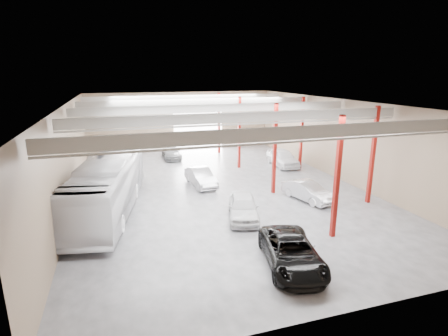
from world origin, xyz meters
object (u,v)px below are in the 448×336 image
car_row_b (201,177)px  car_right_near (308,191)px  black_sedan (291,252)px  car_right_far (283,157)px  car_row_a (243,207)px  car_row_c (171,152)px  coach_bus (108,186)px

car_row_b → car_right_near: bearing=-46.7°
black_sedan → car_right_far: (8.33, 17.59, 0.12)m
black_sedan → car_row_a: car_row_a is taller
car_right_far → car_row_c: bearing=150.2°
black_sedan → car_row_c: (-1.97, 24.21, -0.08)m
car_row_a → car_right_near: car_row_a is taller
car_row_a → car_right_near: 5.98m
car_row_a → car_row_c: bearing=112.3°
car_row_b → car_right_far: (9.52, 3.88, 0.12)m
car_row_b → car_row_c: car_row_b is taller
car_row_b → car_row_a: bearing=-88.4°
car_right_far → coach_bus: bearing=-152.6°
coach_bus → car_row_a: bearing=-12.8°
black_sedan → car_row_b: bearing=107.4°
black_sedan → car_row_c: 24.29m
black_sedan → car_row_c: bearing=107.1°
coach_bus → black_sedan: (8.46, -9.93, -1.07)m
car_row_c → car_right_near: 17.93m
coach_bus → car_right_near: size_ratio=3.07×
coach_bus → car_row_c: 15.73m
car_row_c → black_sedan: bearing=-83.7°
black_sedan → car_row_c: black_sedan is taller
coach_bus → car_right_far: size_ratio=2.59×
car_row_a → car_right_far: bearing=69.9°
coach_bus → car_row_b: size_ratio=2.91×
car_row_a → car_right_near: size_ratio=1.09×
black_sedan → car_row_a: 6.22m
black_sedan → car_row_c: size_ratio=1.17×
car_row_c → car_right_near: car_right_near is taller
car_row_c → car_right_far: size_ratio=0.91×
car_row_c → car_right_near: size_ratio=1.08×
car_right_near → car_right_far: bearing=59.2°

